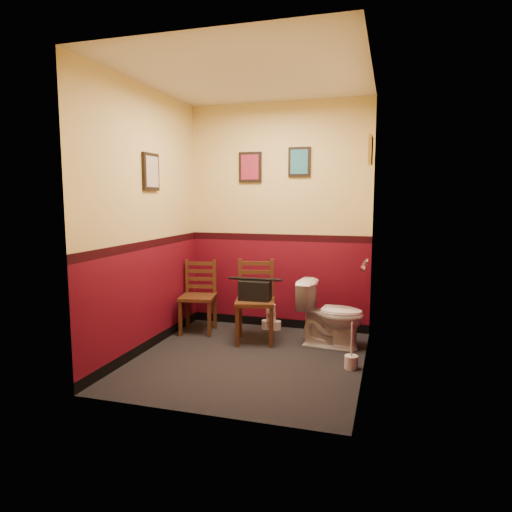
{
  "coord_description": "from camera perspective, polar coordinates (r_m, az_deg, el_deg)",
  "views": [
    {
      "loc": [
        1.31,
        -4.14,
        1.59
      ],
      "look_at": [
        0.0,
        0.25,
        1.0
      ],
      "focal_mm": 32.0,
      "sensor_mm": 36.0,
      "label": 1
    }
  ],
  "objects": [
    {
      "name": "framed_print_right",
      "position": [
        4.77,
        14.12,
        12.67
      ],
      "size": [
        0.04,
        0.34,
        0.28
      ],
      "color": "olive",
      "rests_on": "wall_right"
    },
    {
      "name": "framed_print_back_a",
      "position": [
        5.58,
        -0.73,
        11.04
      ],
      "size": [
        0.28,
        0.04,
        0.36
      ],
      "color": "black",
      "rests_on": "wall_back"
    },
    {
      "name": "chair_right",
      "position": [
        5.06,
        -0.09,
        -5.63
      ],
      "size": [
        0.51,
        0.51,
        0.9
      ],
      "rotation": [
        0.0,
        0.0,
        0.24
      ],
      "color": "#502D18",
      "rests_on": "floor"
    },
    {
      "name": "chair_left",
      "position": [
        5.46,
        -7.19,
        -5.04
      ],
      "size": [
        0.46,
        0.46,
        0.85
      ],
      "rotation": [
        0.0,
        0.0,
        0.19
      ],
      "color": "#502D18",
      "rests_on": "floor"
    },
    {
      "name": "wall_left",
      "position": [
        4.79,
        -13.62,
        4.27
      ],
      "size": [
        0.0,
        2.4,
        2.7
      ],
      "primitive_type": "cube",
      "rotation": [
        1.57,
        0.0,
        1.57
      ],
      "color": "#580917",
      "rests_on": "ground"
    },
    {
      "name": "tp_stack",
      "position": [
        5.57,
        1.9,
        -7.86
      ],
      "size": [
        0.24,
        0.15,
        0.31
      ],
      "color": "silver",
      "rests_on": "floor"
    },
    {
      "name": "toilet",
      "position": [
        4.98,
        9.36,
        -7.22
      ],
      "size": [
        0.74,
        0.46,
        0.69
      ],
      "primitive_type": "imported",
      "rotation": [
        0.0,
        0.0,
        1.48
      ],
      "color": "white",
      "rests_on": "floor"
    },
    {
      "name": "handbag",
      "position": [
        5.0,
        -0.12,
        -4.31
      ],
      "size": [
        0.35,
        0.18,
        0.25
      ],
      "rotation": [
        0.0,
        0.0,
        0.03
      ],
      "color": "black",
      "rests_on": "chair_right"
    },
    {
      "name": "framed_print_left",
      "position": [
        4.87,
        -12.99,
        10.22
      ],
      "size": [
        0.04,
        0.3,
        0.38
      ],
      "color": "black",
      "rests_on": "wall_left"
    },
    {
      "name": "wall_front",
      "position": [
        3.22,
        -7.38,
        3.02
      ],
      "size": [
        2.2,
        0.0,
        2.7
      ],
      "primitive_type": "cube",
      "rotation": [
        -1.57,
        0.0,
        0.0
      ],
      "color": "#580917",
      "rests_on": "ground"
    },
    {
      "name": "wall_right",
      "position": [
        4.15,
        13.73,
        3.82
      ],
      "size": [
        0.0,
        2.4,
        2.7
      ],
      "primitive_type": "cube",
      "rotation": [
        1.57,
        0.0,
        -1.57
      ],
      "color": "#580917",
      "rests_on": "ground"
    },
    {
      "name": "framed_print_back_b",
      "position": [
        5.44,
        5.44,
        11.64
      ],
      "size": [
        0.26,
        0.04,
        0.34
      ],
      "color": "black",
      "rests_on": "wall_back"
    },
    {
      "name": "toilet_brush",
      "position": [
        4.45,
        11.81,
        -12.74
      ],
      "size": [
        0.12,
        0.12,
        0.45
      ],
      "color": "silver",
      "rests_on": "floor"
    },
    {
      "name": "floor",
      "position": [
        4.62,
        -0.91,
        -12.78
      ],
      "size": [
        2.2,
        2.4,
        0.0
      ],
      "primitive_type": "cube",
      "color": "black",
      "rests_on": "ground"
    },
    {
      "name": "ceiling",
      "position": [
        4.48,
        -0.98,
        21.69
      ],
      "size": [
        2.2,
        2.4,
        0.0
      ],
      "primitive_type": "cube",
      "rotation": [
        3.14,
        0.0,
        0.0
      ],
      "color": "silver",
      "rests_on": "ground"
    },
    {
      "name": "wall_back",
      "position": [
        5.5,
        2.83,
        4.83
      ],
      "size": [
        2.2,
        0.0,
        2.7
      ],
      "primitive_type": "cube",
      "rotation": [
        1.57,
        0.0,
        0.0
      ],
      "color": "#580917",
      "rests_on": "ground"
    },
    {
      "name": "grab_bar",
      "position": [
        4.44,
        13.35,
        -1.14
      ],
      "size": [
        0.05,
        0.56,
        0.06
      ],
      "color": "silver",
      "rests_on": "wall_right"
    }
  ]
}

